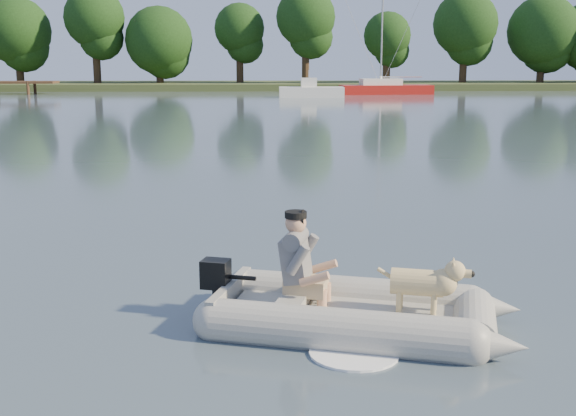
{
  "coord_description": "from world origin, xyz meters",
  "views": [
    {
      "loc": [
        -0.56,
        -7.74,
        2.79
      ],
      "look_at": [
        -0.18,
        2.11,
        0.75
      ],
      "focal_mm": 45.0,
      "sensor_mm": 36.0,
      "label": 1
    }
  ],
  "objects_px": {
    "man": "(297,256)",
    "dog": "(417,287)",
    "dinghy": "(358,278)",
    "sailboat": "(385,89)",
    "motorboat": "(311,84)"
  },
  "relations": [
    {
      "from": "motorboat",
      "to": "sailboat",
      "type": "xyz_separation_m",
      "value": [
        6.29,
        4.56,
        -0.51
      ]
    },
    {
      "from": "dinghy",
      "to": "sailboat",
      "type": "relative_size",
      "value": 0.45
    },
    {
      "from": "sailboat",
      "to": "dog",
      "type": "bearing_deg",
      "value": -104.13
    },
    {
      "from": "dinghy",
      "to": "man",
      "type": "xyz_separation_m",
      "value": [
        -0.62,
        0.23,
        0.18
      ]
    },
    {
      "from": "man",
      "to": "sailboat",
      "type": "bearing_deg",
      "value": 95.1
    },
    {
      "from": "dinghy",
      "to": "motorboat",
      "type": "height_order",
      "value": "motorboat"
    },
    {
      "from": "motorboat",
      "to": "dog",
      "type": "bearing_deg",
      "value": -91.96
    },
    {
      "from": "dinghy",
      "to": "man",
      "type": "relative_size",
      "value": 4.49
    },
    {
      "from": "motorboat",
      "to": "dinghy",
      "type": "bearing_deg",
      "value": -92.7
    },
    {
      "from": "man",
      "to": "sailboat",
      "type": "distance_m",
      "value": 52.01
    },
    {
      "from": "dog",
      "to": "man",
      "type": "bearing_deg",
      "value": 180.0
    },
    {
      "from": "dog",
      "to": "motorboat",
      "type": "xyz_separation_m",
      "value": [
        2.22,
        46.88,
        0.46
      ]
    },
    {
      "from": "dinghy",
      "to": "man",
      "type": "bearing_deg",
      "value": 175.76
    },
    {
      "from": "man",
      "to": "dog",
      "type": "distance_m",
      "value": 1.29
    },
    {
      "from": "dinghy",
      "to": "man",
      "type": "height_order",
      "value": "man"
    }
  ]
}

